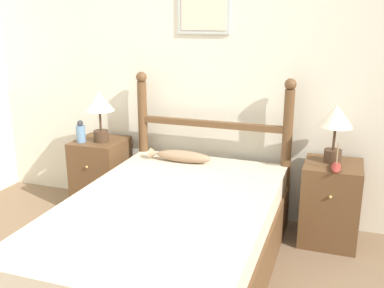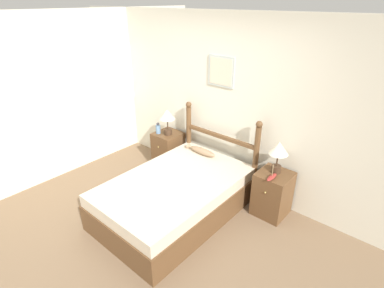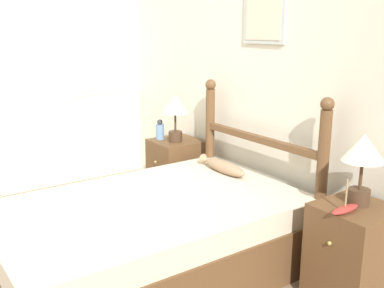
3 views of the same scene
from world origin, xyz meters
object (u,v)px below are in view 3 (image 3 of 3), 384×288
object	(u,v)px
fish_pillow	(223,167)
table_lamp_left	(175,109)
table_lamp_right	(363,155)
bottle	(160,131)
bed	(150,238)
nightstand_right	(352,254)
model_boat	(345,209)
nightstand_left	(176,172)

from	to	relation	value
fish_pillow	table_lamp_left	bearing A→B (deg)	177.61
table_lamp_right	bottle	xyz separation A→B (m)	(-2.08, -0.14, -0.23)
bed	fish_pillow	xyz separation A→B (m)	(-0.20, 0.80, 0.32)
nightstand_right	model_boat	world-z (taller)	model_boat
table_lamp_left	bottle	distance (m)	0.29
table_lamp_right	fish_pillow	xyz separation A→B (m)	(-1.18, -0.10, -0.36)
bed	fish_pillow	world-z (taller)	fish_pillow
table_lamp_left	bottle	size ratio (longest dim) A/B	2.26
table_lamp_left	model_boat	distance (m)	1.98
bottle	fish_pillow	distance (m)	0.92
nightstand_left	table_lamp_right	distance (m)	2.06
table_lamp_left	model_boat	xyz separation A→B (m)	(1.96, -0.11, -0.29)
table_lamp_left	table_lamp_right	bearing A→B (deg)	1.92
table_lamp_right	fish_pillow	bearing A→B (deg)	-175.34
bottle	table_lamp_right	bearing A→B (deg)	3.78
nightstand_left	bottle	distance (m)	0.43
table_lamp_left	nightstand_right	bearing A→B (deg)	0.88
bottle	model_boat	distance (m)	2.12
bed	nightstand_left	bearing A→B (deg)	138.99
bottle	fish_pillow	size ratio (longest dim) A/B	0.37
nightstand_left	model_boat	bearing A→B (deg)	-3.95
table_lamp_right	bottle	distance (m)	2.10
fish_pillow	model_boat	bearing A→B (deg)	-3.64
nightstand_left	table_lamp_right	xyz separation A→B (m)	(1.96, 0.03, 0.63)
nightstand_left	table_lamp_left	size ratio (longest dim) A/B	1.44
nightstand_left	fish_pillow	bearing A→B (deg)	-4.43
model_boat	bottle	bearing A→B (deg)	179.04
nightstand_right	table_lamp_left	world-z (taller)	table_lamp_left
bed	nightstand_right	xyz separation A→B (m)	(0.99, 0.86, 0.05)
table_lamp_left	fish_pillow	xyz separation A→B (m)	(0.75, -0.03, -0.36)
nightstand_left	model_boat	size ratio (longest dim) A/B	2.77
table_lamp_right	bed	bearing A→B (deg)	-137.45
nightstand_left	table_lamp_right	bearing A→B (deg)	1.02
table_lamp_right	model_boat	bearing A→B (deg)	-79.02
model_boat	bed	bearing A→B (deg)	-144.39
bottle	model_boat	xyz separation A→B (m)	(2.12, -0.04, -0.06)
bed	model_boat	distance (m)	1.30
table_lamp_right	model_boat	size ratio (longest dim) A/B	1.92
table_lamp_right	nightstand_right	bearing A→B (deg)	-67.54
nightstand_left	table_lamp_right	size ratio (longest dim) A/B	1.44
model_boat	nightstand_right	bearing A→B (deg)	97.90
nightstand_right	table_lamp_left	distance (m)	2.04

